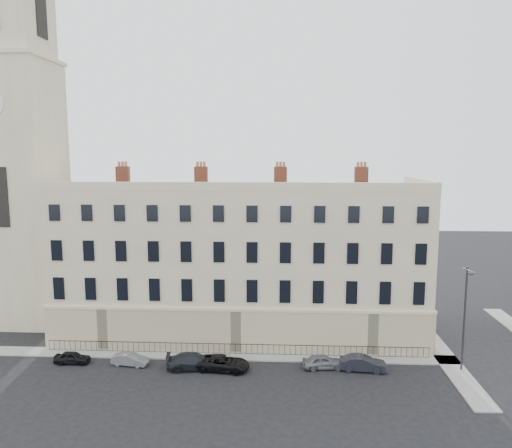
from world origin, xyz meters
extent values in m
plane|color=black|center=(0.00, 0.00, 0.00)|extent=(160.00, 160.00, 0.00)
cube|color=#C3B891|center=(-6.00, 12.00, 7.50)|extent=(36.00, 12.00, 15.00)
cube|color=#C5BB94|center=(-6.00, 5.92, 2.00)|extent=(36.10, 0.18, 4.00)
cube|color=#C5BB94|center=(12.08, 12.00, 2.00)|extent=(0.18, 12.10, 4.00)
cube|color=#C3B891|center=(-6.00, 6.15, 15.40)|extent=(36.00, 0.35, 0.80)
cube|color=#C3B891|center=(11.85, 12.00, 15.40)|extent=(0.35, 12.00, 0.80)
cube|color=brown|center=(-18.00, 12.00, 16.00)|extent=(1.30, 0.70, 2.00)
cube|color=brown|center=(-10.00, 12.00, 16.00)|extent=(1.30, 0.70, 2.00)
cube|color=brown|center=(-2.00, 12.00, 16.00)|extent=(1.30, 0.70, 2.00)
cube|color=brown|center=(6.00, 12.00, 16.00)|extent=(1.30, 0.70, 2.00)
cube|color=#C3B891|center=(-30.00, 14.00, 14.00)|extent=(8.00, 8.00, 28.00)
cube|color=#C3B891|center=(-30.00, 14.00, 33.00)|extent=(7.04, 7.04, 10.00)
cube|color=gray|center=(-10.00, 5.00, 0.06)|extent=(48.00, 2.00, 0.12)
cube|color=gray|center=(13.00, 8.00, 0.06)|extent=(2.00, 24.00, 0.12)
cube|color=black|center=(-6.00, 5.40, 1.02)|extent=(35.00, 0.04, 0.04)
cube|color=black|center=(-6.00, 5.40, 0.12)|extent=(35.00, 0.04, 0.04)
imported|color=black|center=(-20.18, 2.80, 0.53)|extent=(3.14, 1.30, 1.06)
imported|color=slate|center=(-15.01, 2.71, 0.53)|extent=(3.34, 1.56, 1.06)
imported|color=black|center=(-9.30, 2.26, 0.68)|extent=(4.90, 2.55, 1.36)
imported|color=black|center=(-6.75, 2.13, 0.63)|extent=(4.72, 2.62, 1.25)
imported|color=slate|center=(1.80, 2.89, 0.61)|extent=(3.71, 1.89, 1.21)
imported|color=#1F202A|center=(5.13, 2.62, 0.65)|extent=(4.06, 1.74, 1.30)
cylinder|color=#343339|center=(13.52, 3.04, 4.52)|extent=(0.18, 0.18, 9.04)
cylinder|color=#343339|center=(13.35, 2.27, 8.93)|extent=(0.47, 1.68, 0.11)
cube|color=#343339|center=(13.19, 1.49, 8.87)|extent=(0.32, 0.60, 0.14)
camera|label=1|loc=(-1.90, -38.03, 18.50)|focal=35.00mm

